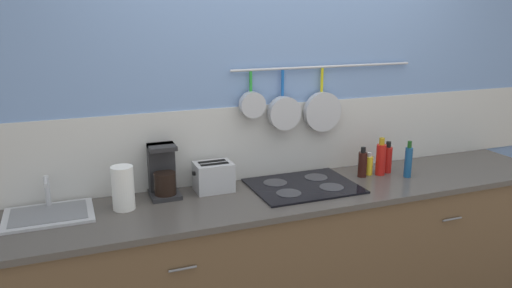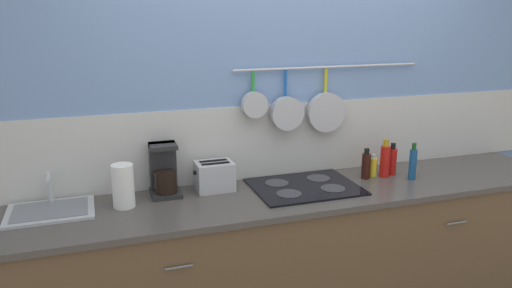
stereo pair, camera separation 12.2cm
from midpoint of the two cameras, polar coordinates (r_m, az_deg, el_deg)
name	(u,v)px [view 1 (the left image)]	position (r m, az deg, el deg)	size (l,w,h in m)	color
wall_back	(284,121)	(3.19, 2.10, 2.59)	(7.20, 0.14, 2.60)	#7293C6
cabinet_base	(305,263)	(3.18, 4.54, -13.46)	(3.33, 0.61, 0.90)	brown
countertop	(307,192)	(2.99, 4.72, -5.55)	(3.37, 0.63, 0.03)	#4C4742
sink_basin	(49,213)	(2.84, -23.75, -7.24)	(0.44, 0.33, 0.18)	#B7BABF
paper_towel_roll	(123,188)	(2.76, -16.19, -4.86)	(0.12, 0.12, 0.24)	white
coffee_maker	(163,175)	(2.91, -11.76, -3.45)	(0.17, 0.19, 0.30)	#262628
toaster	(214,177)	(2.95, -6.06, -3.73)	(0.24, 0.16, 0.17)	#B7BABF
cooktop	(303,186)	(3.02, 4.25, -4.80)	(0.62, 0.49, 0.01)	black
bottle_cooking_wine	(363,164)	(3.23, 11.03, -2.24)	(0.06, 0.06, 0.20)	#33140F
bottle_olive_oil	(369,165)	(3.29, 11.76, -2.37)	(0.05, 0.05, 0.15)	yellow
bottle_hot_sauce	(381,159)	(3.29, 13.05, -1.64)	(0.06, 0.06, 0.25)	red
bottle_dish_soap	(388,159)	(3.36, 13.80, -1.66)	(0.06, 0.06, 0.21)	red
bottle_vinegar	(408,161)	(3.29, 16.00, -1.92)	(0.05, 0.05, 0.24)	navy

